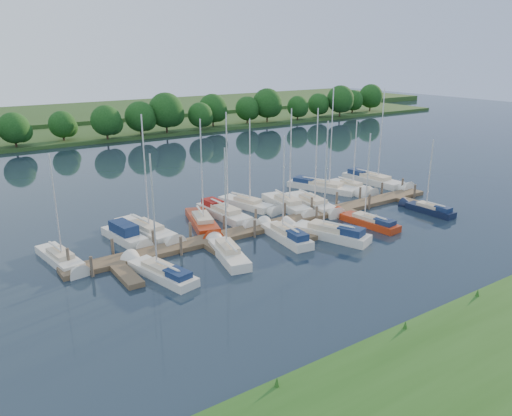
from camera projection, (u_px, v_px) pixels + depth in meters
ground at (336, 253)px, 41.03m from camera, size 260.00×260.00×0.00m
dock at (283, 225)px, 46.73m from camera, size 40.00×6.00×0.40m
mooring_pilings at (276, 218)px, 47.49m from camera, size 38.24×2.84×2.00m
far_shore at (79, 131)px, 100.05m from camera, size 180.00×30.00×0.60m
distant_hill at (50, 116)px, 119.63m from camera, size 220.00×40.00×1.40m
treeline at (128, 117)px, 91.10m from camera, size 146.64×10.04×8.24m
sailboat_n_0 at (61, 260)px, 38.96m from camera, size 2.49×7.15×9.04m
motorboat at (126, 237)px, 43.41m from camera, size 2.51×6.25×2.03m
sailboat_n_2 at (148, 231)px, 45.03m from camera, size 3.27×8.95×11.15m
sailboat_n_3 at (203, 223)px, 47.03m from camera, size 3.82×8.31×10.52m
sailboat_n_4 at (225, 215)px, 49.36m from camera, size 2.44×8.50×10.88m
sailboat_n_5 at (248, 205)px, 52.57m from camera, size 3.38×7.64×9.74m
sailboat_n_6 at (288, 206)px, 52.29m from camera, size 2.83×8.53×10.87m
sailboat_n_7 at (313, 204)px, 52.80m from camera, size 2.81×8.55×10.77m
sailboat_n_8 at (326, 188)px, 59.00m from camera, size 5.48×9.75×12.42m
sailboat_n_9 at (351, 187)px, 59.46m from camera, size 1.94×6.71×8.58m
sailboat_n_10 at (375, 181)px, 61.92m from camera, size 2.93×9.53×12.00m
sailboat_s_0 at (160, 272)px, 36.66m from camera, size 3.18×7.51×9.46m
sailboat_s_1 at (228, 254)px, 39.99m from camera, size 2.93×7.16×9.32m
sailboat_s_2 at (285, 236)px, 43.77m from camera, size 2.35×7.35×9.52m
sailboat_s_3 at (328, 234)px, 44.19m from camera, size 4.32×8.23×10.75m
sailboat_s_4 at (368, 222)px, 47.33m from camera, size 2.28×7.14×9.04m
sailboat_s_5 at (429, 210)px, 50.89m from camera, size 1.66×6.03×7.81m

